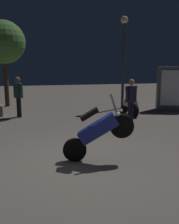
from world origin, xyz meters
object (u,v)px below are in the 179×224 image
object	(u,v)px
person_rider_beside	(18,93)
person_bystander_far	(131,97)
kiosk_billboard	(174,88)
motorcycle_white_parked_left	(130,105)
streetlamp_near	(124,50)
motorcycle_blue_foreground	(98,131)

from	to	relation	value
person_rider_beside	person_bystander_far	xyz separation A→B (m)	(4.26, -2.01, -0.01)
kiosk_billboard	motorcycle_white_parked_left	bearing A→B (deg)	31.49
person_rider_beside	streetlamp_near	distance (m)	5.46
streetlamp_near	kiosk_billboard	world-z (taller)	streetlamp_near
motorcycle_white_parked_left	person_bystander_far	bearing A→B (deg)	157.05
motorcycle_blue_foreground	person_bystander_far	distance (m)	4.03
person_bystander_far	motorcycle_white_parked_left	bearing A→B (deg)	131.30
motorcycle_blue_foreground	person_rider_beside	world-z (taller)	person_rider_beside
person_rider_beside	person_bystander_far	bearing A→B (deg)	123.12
person_bystander_far	kiosk_billboard	bearing A→B (deg)	97.10
person_rider_beside	streetlamp_near	bearing A→B (deg)	161.12
person_rider_beside	person_bystander_far	world-z (taller)	person_rider_beside
streetlamp_near	motorcycle_blue_foreground	bearing A→B (deg)	-113.42
motorcycle_blue_foreground	person_bystander_far	size ratio (longest dim) A/B	0.97
person_rider_beside	kiosk_billboard	size ratio (longest dim) A/B	0.82
motorcycle_blue_foreground	person_rider_beside	bearing A→B (deg)	123.65
person_rider_beside	kiosk_billboard	world-z (taller)	kiosk_billboard
person_rider_beside	person_bystander_far	distance (m)	4.71
motorcycle_blue_foreground	kiosk_billboard	size ratio (longest dim) A/B	0.78
motorcycle_white_parked_left	person_bystander_far	size ratio (longest dim) A/B	0.98
person_bystander_far	kiosk_billboard	world-z (taller)	kiosk_billboard
streetlamp_near	motorcycle_white_parked_left	bearing A→B (deg)	-96.32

